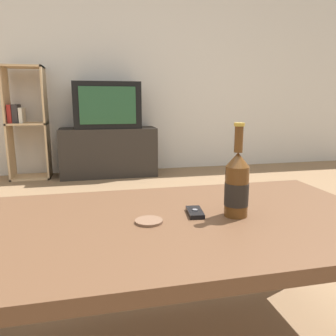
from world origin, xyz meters
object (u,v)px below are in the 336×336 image
television (107,105)px  beer_bottle (237,185)px  bookshelf (25,122)px  tv_stand (109,152)px  cell_phone (195,212)px

television → beer_bottle: 2.79m
television → bookshelf: bookshelf is taller
television → bookshelf: bearing=175.8°
tv_stand → television: bearing=-90.0°
bookshelf → cell_phone: size_ratio=11.62×
tv_stand → television: 0.51m
bookshelf → beer_bottle: bearing=-68.2°
tv_stand → cell_phone: tv_stand is taller
bookshelf → television: bearing=-4.2°
tv_stand → television: size_ratio=1.48×
tv_stand → beer_bottle: beer_bottle is taller
bookshelf → cell_phone: bearing=-70.1°
beer_bottle → bookshelf: bearing=111.8°
tv_stand → cell_phone: size_ratio=10.26×
cell_phone → television: bearing=100.6°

